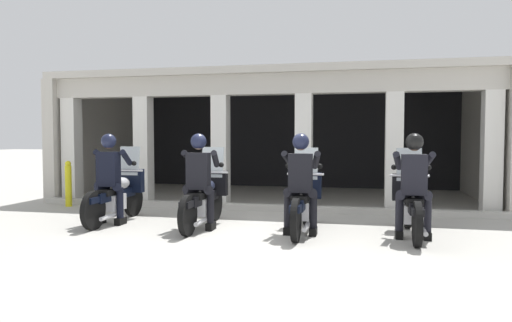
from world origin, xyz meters
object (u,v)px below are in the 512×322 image
object	(u,v)px
motorcycle_center_left	(205,197)
bollard_kerbside	(68,184)
police_officer_far_left	(109,171)
police_officer_far_right	(414,177)
police_officer_center_right	(301,175)
motorcycle_far_right	(411,203)
motorcycle_far_left	(118,194)
motorcycle_center_right	(303,200)
police_officer_center_left	(199,173)

from	to	relation	value
motorcycle_center_left	bollard_kerbside	xyz separation A→B (m)	(-3.67, 1.55, -0.00)
police_officer_far_left	police_officer_far_right	bearing A→B (deg)	-3.73
police_officer_center_right	motorcycle_far_right	bearing A→B (deg)	-0.07
motorcycle_far_left	bollard_kerbside	size ratio (longest dim) A/B	2.03
motorcycle_center_right	motorcycle_far_right	distance (m)	1.69
motorcycle_far_left	police_officer_far_right	bearing A→B (deg)	-6.94
motorcycle_center_right	police_officer_far_right	size ratio (longest dim) A/B	1.29
police_officer_far_left	motorcycle_center_left	world-z (taller)	police_officer_far_left
police_officer_far_left	motorcycle_far_right	bearing A→B (deg)	-0.52
motorcycle_center_right	police_officer_far_right	xyz separation A→B (m)	(1.68, -0.22, 0.44)
police_officer_far_left	police_officer_center_left	xyz separation A→B (m)	(1.69, -0.11, 0.00)
police_officer_center_right	motorcycle_far_right	distance (m)	1.78
motorcycle_far_left	bollard_kerbside	world-z (taller)	motorcycle_far_left
motorcycle_center_right	motorcycle_far_right	size ratio (longest dim) A/B	1.00
motorcycle_far_left	motorcycle_far_right	distance (m)	5.06
bollard_kerbside	police_officer_center_left	bearing A→B (deg)	-26.57
police_officer_far_left	motorcycle_far_right	xyz separation A→B (m)	(5.06, 0.18, -0.44)
motorcycle_far_right	police_officer_far_right	bearing A→B (deg)	-97.02
motorcycle_far_right	police_officer_far_right	size ratio (longest dim) A/B	1.29
motorcycle_center_left	police_officer_far_right	bearing A→B (deg)	-14.64
motorcycle_center_left	police_officer_center_left	distance (m)	0.52
motorcycle_center_right	motorcycle_far_right	xyz separation A→B (m)	(1.69, 0.06, 0.00)
motorcycle_far_left	police_officer_far_right	size ratio (longest dim) A/B	1.29
police_officer_far_left	police_officer_center_left	distance (m)	1.69
bollard_kerbside	motorcycle_center_right	bearing A→B (deg)	-16.68
police_officer_center_left	motorcycle_center_right	bearing A→B (deg)	-2.20
motorcycle_center_right	police_officer_center_right	world-z (taller)	police_officer_center_right
police_officer_far_left	motorcycle_center_left	bearing A→B (deg)	3.22
motorcycle_far_right	bollard_kerbside	distance (m)	7.21
police_officer_center_left	police_officer_center_right	world-z (taller)	same
motorcycle_far_left	police_officer_center_left	distance (m)	1.79
police_officer_center_left	police_officer_far_right	xyz separation A→B (m)	(3.37, 0.01, 0.00)
bollard_kerbside	motorcycle_far_right	bearing A→B (deg)	-12.37
bollard_kerbside	motorcycle_center_left	bearing A→B (deg)	-22.91
police_officer_center_left	police_officer_center_right	bearing A→B (deg)	-11.78
motorcycle_center_right	police_officer_far_right	bearing A→B (deg)	-19.14
motorcycle_center_right	bollard_kerbside	distance (m)	5.59
motorcycle_far_left	police_officer_far_right	distance (m)	5.09
motorcycle_far_left	motorcycle_center_left	world-z (taller)	same
police_officer_center_right	bollard_kerbside	xyz separation A→B (m)	(-5.36, 1.89, -0.44)
police_officer_far_left	motorcycle_far_left	bearing A→B (deg)	87.22
motorcycle_far_right	police_officer_center_right	bearing A→B (deg)	-175.22
motorcycle_center_right	bollard_kerbside	bearing A→B (deg)	151.71
motorcycle_far_left	police_officer_center_right	distance (m)	3.43
police_officer_far_left	motorcycle_center_left	size ratio (longest dim) A/B	0.78
motorcycle_far_left	motorcycle_center_left	bearing A→B (deg)	-6.39
motorcycle_far_left	police_officer_center_right	world-z (taller)	police_officer_center_right
motorcycle_far_left	motorcycle_far_right	size ratio (longest dim) A/B	1.00
police_officer_far_right	police_officer_far_left	bearing A→B (deg)	172.03
police_officer_center_left	bollard_kerbside	bearing A→B (deg)	143.48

